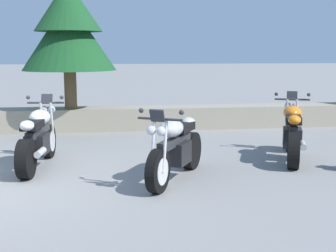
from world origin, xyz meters
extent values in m
cube|color=gray|center=(0.00, 4.80, 0.28)|extent=(36.00, 0.80, 0.55)
cylinder|color=black|center=(0.81, 1.86, 0.31)|extent=(0.21, 0.63, 0.62)
cylinder|color=black|center=(0.63, 0.43, 0.31)|extent=(0.25, 0.64, 0.62)
cylinder|color=silver|center=(0.81, 1.86, 0.31)|extent=(0.21, 0.40, 0.38)
cube|color=black|center=(0.71, 1.09, 0.41)|extent=(0.38, 0.52, 0.34)
cube|color=#2D2D30|center=(0.72, 1.19, 0.61)|extent=(0.27, 1.11, 0.12)
ellipsoid|color=white|center=(0.74, 1.34, 0.83)|extent=(0.40, 0.56, 0.26)
cube|color=black|center=(0.68, 0.86, 0.77)|extent=(0.33, 0.59, 0.12)
ellipsoid|color=white|center=(0.65, 0.57, 0.81)|extent=(0.25, 0.30, 0.16)
cylinder|color=#2D2D30|center=(0.80, 1.78, 1.03)|extent=(0.66, 0.12, 0.04)
sphere|color=silver|center=(0.74, 1.92, 0.89)|extent=(0.13, 0.13, 0.13)
sphere|color=silver|center=(0.88, 1.91, 0.89)|extent=(0.13, 0.13, 0.13)
cube|color=#26282D|center=(0.81, 1.88, 1.09)|extent=(0.21, 0.12, 0.18)
cylinder|color=silver|center=(0.82, 0.65, 0.36)|extent=(0.16, 0.39, 0.11)
cylinder|color=silver|center=(0.71, 1.83, 0.67)|extent=(0.06, 0.17, 0.73)
cylinder|color=silver|center=(0.89, 1.80, 0.67)|extent=(0.06, 0.17, 0.73)
sphere|color=#2D2D30|center=(0.49, 1.77, 1.13)|extent=(0.07, 0.07, 0.07)
sphere|color=#2D2D30|center=(1.09, 1.70, 1.13)|extent=(0.07, 0.07, 0.07)
cylinder|color=black|center=(2.56, -0.56, 0.31)|extent=(0.42, 0.61, 0.62)
cylinder|color=black|center=(3.26, 0.70, 0.31)|extent=(0.46, 0.63, 0.62)
cylinder|color=silver|center=(2.56, -0.56, 0.31)|extent=(0.33, 0.41, 0.38)
cube|color=black|center=(2.94, 0.11, 0.41)|extent=(0.51, 0.57, 0.34)
cube|color=#2D2D30|center=(2.89, 0.02, 0.61)|extent=(0.65, 1.03, 0.12)
ellipsoid|color=#BCBCC1|center=(2.82, -0.11, 0.83)|extent=(0.55, 0.62, 0.26)
cube|color=black|center=(3.05, 0.31, 0.77)|extent=(0.50, 0.62, 0.12)
ellipsoid|color=#BCBCC1|center=(3.19, 0.58, 0.81)|extent=(0.33, 0.35, 0.16)
cylinder|color=#2D2D30|center=(2.60, -0.49, 1.03)|extent=(0.60, 0.35, 0.04)
sphere|color=silver|center=(2.60, -0.65, 0.89)|extent=(0.13, 0.13, 0.13)
sphere|color=silver|center=(2.47, -0.58, 0.89)|extent=(0.13, 0.13, 0.13)
cube|color=#26282D|center=(2.55, -0.58, 1.09)|extent=(0.22, 0.18, 0.18)
cylinder|color=silver|center=(3.00, 0.57, 0.36)|extent=(0.28, 0.39, 0.11)
cylinder|color=silver|center=(2.66, -0.57, 0.67)|extent=(0.12, 0.16, 0.73)
cylinder|color=silver|center=(2.50, -0.48, 0.67)|extent=(0.12, 0.16, 0.73)
sphere|color=#2D2D30|center=(2.88, -0.60, 1.13)|extent=(0.07, 0.07, 0.07)
sphere|color=#2D2D30|center=(2.36, -0.31, 1.13)|extent=(0.07, 0.07, 0.07)
cylinder|color=black|center=(5.46, 1.80, 0.31)|extent=(0.35, 0.63, 0.62)
cylinder|color=black|center=(4.96, 0.45, 0.31)|extent=(0.38, 0.64, 0.62)
cylinder|color=silver|center=(5.46, 1.80, 0.31)|extent=(0.28, 0.42, 0.38)
cube|color=black|center=(5.19, 1.07, 0.41)|extent=(0.47, 0.56, 0.34)
cube|color=#2D2D30|center=(5.22, 1.17, 0.61)|extent=(0.51, 1.08, 0.12)
ellipsoid|color=orange|center=(5.28, 1.31, 0.83)|extent=(0.50, 0.61, 0.26)
cube|color=black|center=(5.11, 0.86, 0.77)|extent=(0.44, 0.62, 0.12)
ellipsoid|color=orange|center=(5.00, 0.58, 0.81)|extent=(0.30, 0.34, 0.16)
cylinder|color=#2D2D30|center=(5.43, 1.72, 1.03)|extent=(0.63, 0.26, 0.04)
sphere|color=silver|center=(5.41, 1.88, 0.89)|extent=(0.13, 0.13, 0.13)
sphere|color=silver|center=(5.54, 1.83, 0.89)|extent=(0.13, 0.13, 0.13)
cube|color=#26282D|center=(5.46, 1.82, 1.09)|extent=(0.22, 0.16, 0.18)
cylinder|color=silver|center=(5.19, 0.62, 0.36)|extent=(0.24, 0.39, 0.11)
cylinder|color=silver|center=(5.36, 1.79, 0.67)|extent=(0.10, 0.17, 0.73)
cylinder|color=silver|center=(5.53, 1.73, 0.67)|extent=(0.10, 0.17, 0.73)
sphere|color=#2D2D30|center=(5.13, 1.79, 1.13)|extent=(0.07, 0.07, 0.07)
sphere|color=#2D2D30|center=(5.70, 1.58, 1.13)|extent=(0.07, 0.07, 0.07)
cylinder|color=brown|center=(1.03, 4.69, 1.18)|extent=(0.30, 0.30, 1.25)
cone|color=#194C23|center=(1.03, 4.69, 2.32)|extent=(2.23, 2.23, 1.66)
cone|color=#194C23|center=(1.03, 4.69, 3.00)|extent=(1.61, 1.61, 1.20)
camera|label=1|loc=(1.86, -6.79, 1.97)|focal=49.76mm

